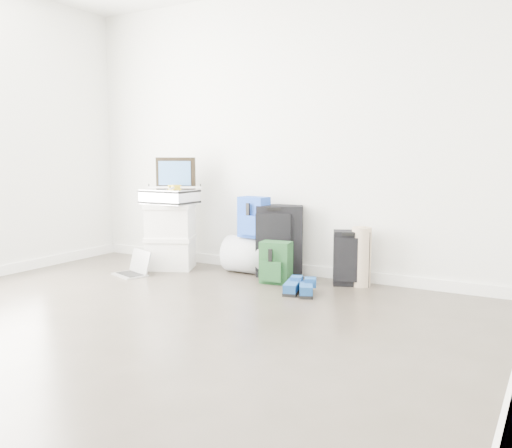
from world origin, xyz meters
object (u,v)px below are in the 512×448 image
Objects in this scene: large_suitcase at (279,241)px; duffel_bag at (255,255)px; laptop at (134,269)px; carry_on at (351,258)px; boxes_stack at (171,236)px; briefcase at (170,197)px.

duffel_bag is at bearing 166.65° from large_suitcase.
large_suitcase reaches higher than duffel_bag.
laptop is at bearing -175.06° from large_suitcase.
duffel_bag is 0.87× the size of large_suitcase.
carry_on is at bearing 37.75° from laptop.
large_suitcase is 0.74m from carry_on.
boxes_stack is 1.71× the size of laptop.
large_suitcase is 1.74× the size of laptop.
boxes_stack is 1.36× the size of carry_on.
carry_on is (1.84, 0.23, -0.09)m from boxes_stack.
boxes_stack is 1.13× the size of duffel_bag.
boxes_stack reaches higher than duffel_bag.
large_suitcase is (1.11, 0.26, 0.00)m from boxes_stack.
boxes_stack is 0.40m from briefcase.
boxes_stack is at bearing 169.19° from large_suitcase.
duffel_bag is 1.20× the size of carry_on.
briefcase is 0.81m from laptop.
large_suitcase reaches higher than carry_on.
boxes_stack is at bearing 163.53° from carry_on.
duffel_bag is at bearing 13.85° from briefcase.
carry_on reaches higher than laptop.
large_suitcase is 1.43m from laptop.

